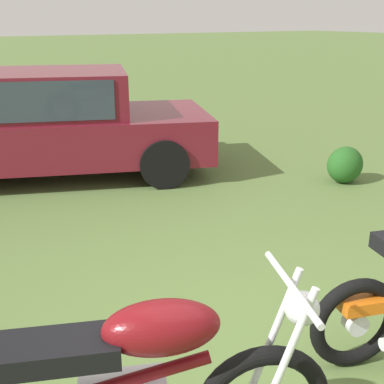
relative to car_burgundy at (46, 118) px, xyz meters
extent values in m
cylinder|color=silver|center=(-0.52, -5.31, -0.14)|extent=(0.26, 0.13, 0.72)
cylinder|color=silver|center=(-0.59, -5.48, -0.14)|extent=(0.26, 0.13, 0.72)
cylinder|color=maroon|center=(-1.19, -5.14, -0.22)|extent=(0.71, 0.33, 0.21)
ellipsoid|color=maroon|center=(-1.06, -5.19, 0.04)|extent=(0.58, 0.43, 0.24)
cube|color=black|center=(-1.50, -5.02, -0.02)|extent=(0.65, 0.45, 0.10)
cylinder|color=silver|center=(-0.52, -5.41, 0.18)|extent=(0.27, 0.61, 0.03)
sphere|color=silver|center=(-0.46, -5.43, 0.06)|extent=(0.21, 0.21, 0.16)
torus|color=black|center=(0.36, -5.10, -0.49)|extent=(0.61, 0.27, 0.61)
cylinder|color=silver|center=(0.36, -5.10, -0.49)|extent=(0.16, 0.14, 0.14)
cube|color=orange|center=(0.42, -5.12, -0.35)|extent=(0.40, 0.28, 0.08)
cube|color=maroon|center=(0.06, -0.02, -0.25)|extent=(4.65, 3.28, 0.60)
cube|color=maroon|center=(-0.08, 0.03, 0.33)|extent=(2.80, 2.41, 0.60)
cube|color=#2D3842|center=(-0.08, 0.03, 0.35)|extent=(2.48, 2.32, 0.48)
cylinder|color=black|center=(1.71, 0.26, -0.48)|extent=(0.68, 0.44, 0.64)
cylinder|color=black|center=(1.08, -1.35, -0.48)|extent=(0.68, 0.44, 0.64)
ellipsoid|color=#23571E|center=(3.22, -2.46, -0.55)|extent=(0.51, 0.42, 0.49)
camera|label=1|loc=(-1.94, -6.84, 1.31)|focal=47.26mm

